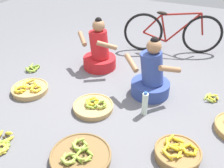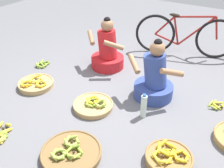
# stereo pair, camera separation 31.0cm
# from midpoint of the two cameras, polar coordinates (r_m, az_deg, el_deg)

# --- Properties ---
(ground_plane) EXTENTS (10.00, 10.00, 0.00)m
(ground_plane) POSITION_cam_midpoint_polar(r_m,az_deg,el_deg) (3.44, 4.34, -3.49)
(ground_plane) COLOR slate
(vendor_woman_front) EXTENTS (0.76, 0.52, 0.83)m
(vendor_woman_front) POSITION_cam_midpoint_polar(r_m,az_deg,el_deg) (3.42, 11.89, 0.93)
(vendor_woman_front) COLOR #334793
(vendor_woman_front) RESTS_ON ground
(vendor_woman_behind) EXTENTS (0.74, 0.52, 0.82)m
(vendor_woman_behind) POSITION_cam_midpoint_polar(r_m,az_deg,el_deg) (4.08, 1.14, 7.06)
(vendor_woman_behind) COLOR red
(vendor_woman_behind) RESTS_ON ground
(bicycle_leaning) EXTENTS (1.63, 0.57, 0.73)m
(bicycle_leaning) POSITION_cam_midpoint_polar(r_m,az_deg,el_deg) (4.67, 17.73, 10.11)
(bicycle_leaning) COLOR black
(bicycle_leaning) RESTS_ON ground
(banana_basket_back_center) EXTENTS (0.47, 0.47, 0.17)m
(banana_basket_back_center) POSITION_cam_midpoint_polar(r_m,az_deg,el_deg) (2.69, 15.79, -15.66)
(banana_basket_back_center) COLOR olive
(banana_basket_back_center) RESTS_ON ground
(banana_basket_back_right) EXTENTS (0.50, 0.50, 0.15)m
(banana_basket_back_right) POSITION_cam_midpoint_polar(r_m,az_deg,el_deg) (3.78, -14.28, -0.01)
(banana_basket_back_right) COLOR tan
(banana_basket_back_right) RESTS_ON ground
(banana_basket_back_left) EXTENTS (0.61, 0.61, 0.14)m
(banana_basket_back_left) POSITION_cam_midpoint_polar(r_m,az_deg,el_deg) (2.68, -5.68, -15.05)
(banana_basket_back_left) COLOR brown
(banana_basket_back_left) RESTS_ON ground
(banana_basket_mid_right) EXTENTS (0.51, 0.51, 0.14)m
(banana_basket_mid_right) POSITION_cam_midpoint_polar(r_m,az_deg,el_deg) (3.26, -1.45, -4.71)
(banana_basket_mid_right) COLOR tan
(banana_basket_mid_right) RESTS_ON ground
(loose_bananas_near_bicycle) EXTENTS (0.20, 0.18, 0.08)m
(loose_bananas_near_bicycle) POSITION_cam_midpoint_polar(r_m,az_deg,el_deg) (3.61, 24.44, -4.31)
(loose_bananas_near_bicycle) COLOR yellow
(loose_bananas_near_bicycle) RESTS_ON ground
(loose_bananas_front_left) EXTENTS (0.28, 0.32, 0.09)m
(loose_bananas_front_left) POSITION_cam_midpoint_polar(r_m,az_deg,el_deg) (3.06, -20.81, -10.56)
(loose_bananas_front_left) COLOR #8CAD38
(loose_bananas_front_left) RESTS_ON ground
(loose_bananas_near_vendor) EXTENTS (0.20, 0.28, 0.09)m
(loose_bananas_near_vendor) POSITION_cam_midpoint_polar(r_m,az_deg,el_deg) (4.34, -13.20, 4.25)
(loose_bananas_near_vendor) COLOR #8CAD38
(loose_bananas_near_vendor) RESTS_ON ground
(water_bottle) EXTENTS (0.07, 0.07, 0.32)m
(water_bottle) POSITION_cam_midpoint_polar(r_m,az_deg,el_deg) (3.11, 9.87, -4.94)
(water_bottle) COLOR silver
(water_bottle) RESTS_ON ground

